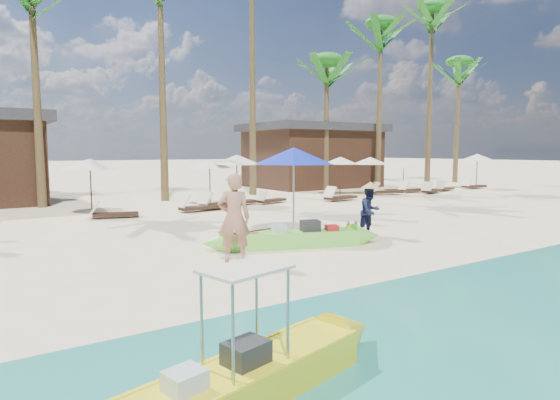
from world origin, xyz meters
TOP-DOWN VIEW (x-y plane):
  - ground at (0.00, 0.00)m, footprint 240.00×240.00m
  - wet_sand_strip at (0.00, -5.00)m, footprint 240.00×4.50m
  - green_canoe at (1.07, 1.13)m, footprint 5.16×2.08m
  - yellow_canoe at (-3.85, -4.83)m, footprint 5.17×1.55m
  - tourist at (-1.01, 0.52)m, footprint 0.86×0.74m
  - vendor_green at (3.82, 1.22)m, footprint 0.72×0.56m
  - blue_umbrella at (2.05, 2.58)m, footprint 2.41×2.41m
  - resort_parasol_5 at (-2.00, 10.67)m, footprint 2.13×2.13m
  - lounger_5_left at (-1.60, 9.11)m, footprint 1.77×0.95m
  - resort_parasol_6 at (3.21, 10.96)m, footprint 2.06×2.06m
  - lounger_6_left at (1.84, 9.16)m, footprint 1.96×0.78m
  - lounger_6_right at (2.97, 9.67)m, footprint 2.09×1.11m
  - resort_parasol_7 at (4.24, 10.26)m, footprint 2.25×2.25m
  - lounger_7_left at (4.19, 10.12)m, footprint 1.91×0.86m
  - lounger_7_right at (5.86, 10.02)m, footprint 1.76×0.98m
  - resort_parasol_8 at (11.60, 11.68)m, footprint 2.09×2.09m
  - lounger_8_left at (9.35, 9.12)m, footprint 2.01×0.84m
  - resort_parasol_9 at (13.03, 10.76)m, footprint 2.08×2.08m
  - lounger_9_left at (13.67, 10.21)m, footprint 2.00×1.10m
  - lounger_9_right at (16.03, 10.37)m, footprint 1.78×0.57m
  - resort_parasol_10 at (16.45, 11.37)m, footprint 1.76×1.76m
  - lounger_10_left at (16.52, 9.31)m, footprint 1.94×1.15m
  - lounger_10_right at (18.59, 9.95)m, footprint 1.71×0.84m
  - resort_parasol_11 at (22.13, 10.15)m, footprint 2.22×2.22m
  - lounger_11_left at (21.66, 10.06)m, footprint 1.95×0.64m
  - palm_3 at (-3.36, 14.27)m, footprint 2.08×2.08m
  - palm_4 at (2.15, 14.01)m, footprint 2.08×2.08m
  - palm_6 at (12.84, 14.52)m, footprint 2.08×2.08m
  - palm_7 at (16.57, 13.68)m, footprint 2.08×2.08m
  - palm_8 at (21.07, 13.33)m, footprint 2.08×2.08m
  - palm_9 at (26.21, 14.81)m, footprint 2.08×2.08m
  - pavilion_east at (14.00, 17.50)m, footprint 8.80×6.60m

SIDE VIEW (x-z plane):
  - ground at x=0.00m, z-range 0.00..0.00m
  - wet_sand_strip at x=0.00m, z-range 0.00..0.01m
  - lounger_10_right at x=18.59m, z-range -0.09..0.46m
  - lounger_7_right at x=5.86m, z-range -0.10..0.48m
  - lounger_5_left at x=-1.60m, z-range -0.10..0.48m
  - lounger_9_right at x=16.03m, z-range -0.10..0.50m
  - lounger_7_left at x=4.19m, z-range -0.10..0.52m
  - lounger_10_left at x=16.52m, z-range -0.10..0.53m
  - lounger_6_left at x=1.84m, z-range -0.11..0.54m
  - lounger_9_left at x=13.67m, z-range -0.11..0.54m
  - lounger_11_left at x=21.66m, z-range -0.11..0.55m
  - lounger_8_left at x=9.35m, z-range -0.11..0.55m
  - yellow_canoe at x=-3.85m, z-range -0.46..0.90m
  - lounger_6_right at x=2.97m, z-range -0.11..0.57m
  - green_canoe at x=1.07m, z-range -0.11..0.57m
  - vendor_green at x=3.82m, z-range 0.00..1.47m
  - tourist at x=-1.01m, z-range 0.00..1.99m
  - resort_parasol_10 at x=16.45m, z-range 0.73..2.55m
  - resort_parasol_6 at x=3.21m, z-range 0.85..2.97m
  - resort_parasol_9 at x=13.03m, z-range 0.86..3.00m
  - resort_parasol_8 at x=11.60m, z-range 0.87..3.02m
  - resort_parasol_5 at x=-2.00m, z-range 0.88..3.07m
  - resort_parasol_11 at x=22.13m, z-range 0.92..3.21m
  - resort_parasol_7 at x=4.24m, z-range 0.93..3.25m
  - pavilion_east at x=14.00m, z-range 0.05..4.35m
  - blue_umbrella at x=2.05m, z-range 1.05..3.64m
  - palm_6 at x=12.84m, z-range 2.79..11.31m
  - palm_9 at x=26.21m, z-range 3.14..12.97m
  - palm_3 at x=-3.36m, z-range 3.32..13.83m
  - palm_7 at x=16.57m, z-range 3.46..14.53m
  - palm_4 at x=2.15m, z-range 3.60..15.30m
  - palm_8 at x=21.07m, z-range 3.83..16.53m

